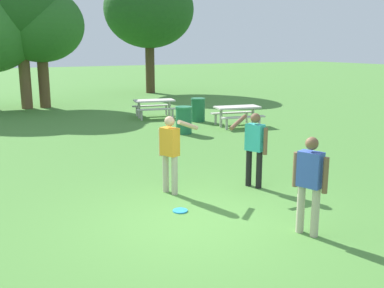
% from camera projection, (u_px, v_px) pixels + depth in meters
% --- Properties ---
extents(ground_plane, '(120.00, 120.00, 0.00)m').
position_uv_depth(ground_plane, '(194.00, 222.00, 7.82)').
color(ground_plane, '#4C8438').
extents(person_thrower, '(0.34, 0.58, 1.64)m').
position_uv_depth(person_thrower, '(310.00, 179.00, 7.13)').
color(person_thrower, '#B7AD93').
rests_on(person_thrower, ground).
extents(person_catcher, '(0.80, 0.58, 1.64)m').
position_uv_depth(person_catcher, '(170.00, 149.00, 9.19)').
color(person_catcher, '#B7AD93').
rests_on(person_catcher, ground).
extents(person_bystander, '(0.81, 0.57, 1.64)m').
position_uv_depth(person_bystander, '(254.00, 144.00, 9.58)').
color(person_bystander, black).
rests_on(person_bystander, ground).
extents(frisbee, '(0.28, 0.28, 0.03)m').
position_uv_depth(frisbee, '(180.00, 211.00, 8.34)').
color(frisbee, '#2D9EDB').
rests_on(frisbee, ground).
extents(picnic_table_near, '(1.94, 1.72, 0.77)m').
position_uv_depth(picnic_table_near, '(237.00, 112.00, 17.02)').
color(picnic_table_near, beige).
rests_on(picnic_table_near, ground).
extents(picnic_table_far, '(1.96, 1.74, 0.77)m').
position_uv_depth(picnic_table_far, '(154.00, 105.00, 19.06)').
color(picnic_table_far, beige).
rests_on(picnic_table_far, ground).
extents(trash_can_beside_table, '(0.59, 0.59, 0.96)m').
position_uv_depth(trash_can_beside_table, '(184.00, 120.00, 15.63)').
color(trash_can_beside_table, '#237047').
rests_on(trash_can_beside_table, ground).
extents(trash_can_further_along, '(0.59, 0.59, 0.96)m').
position_uv_depth(trash_can_further_along, '(198.00, 110.00, 18.12)').
color(trash_can_further_along, '#1E663D').
rests_on(trash_can_further_along, ground).
extents(tree_far_right, '(4.39, 4.39, 6.60)m').
position_uv_depth(tree_far_right, '(20.00, 10.00, 20.96)').
color(tree_far_right, brown).
rests_on(tree_far_right, ground).
extents(tree_slender_mid, '(4.23, 4.23, 5.82)m').
position_uv_depth(tree_slender_mid, '(40.00, 25.00, 21.48)').
color(tree_slender_mid, brown).
rests_on(tree_slender_mid, ground).
extents(tree_back_left, '(5.69, 5.69, 7.70)m').
position_uv_depth(tree_back_left, '(149.00, 10.00, 28.08)').
color(tree_back_left, '#4C3823').
rests_on(tree_back_left, ground).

